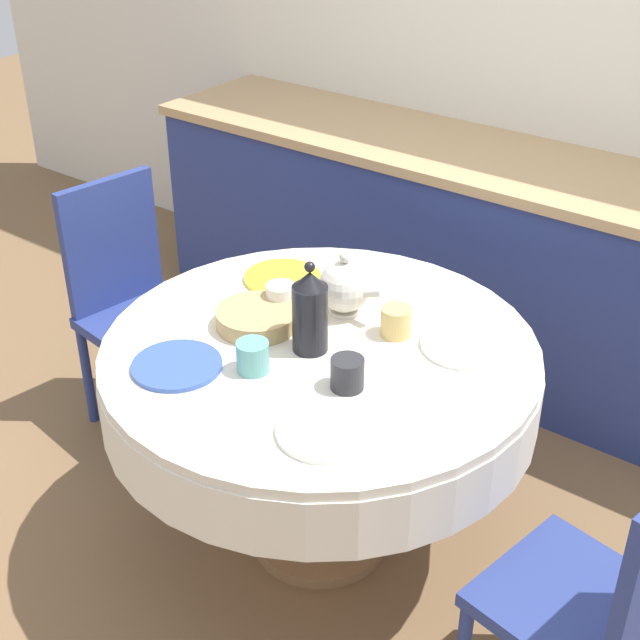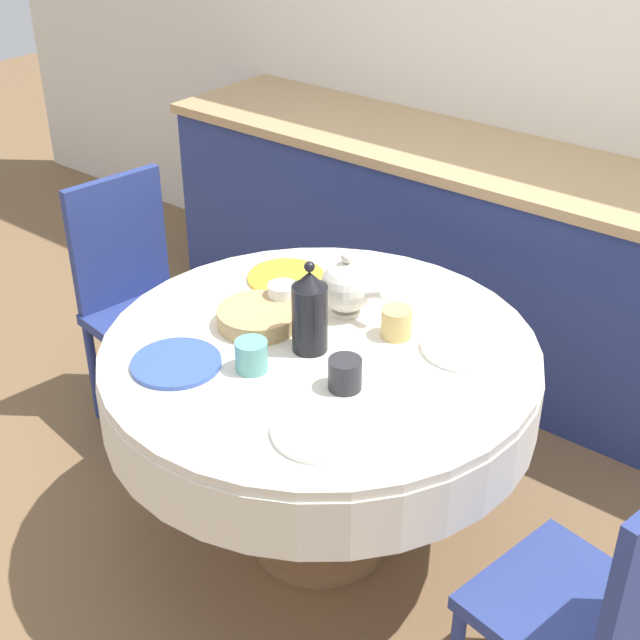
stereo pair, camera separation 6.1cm
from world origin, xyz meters
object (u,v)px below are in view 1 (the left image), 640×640
teapot (345,287)px  chair_right (133,296)px  chair_left (610,598)px  coffee_carafe (310,312)px

teapot → chair_right: bearing=-177.5°
chair_left → teapot: bearing=80.6°
chair_right → coffee_carafe: (0.96, -0.18, 0.35)m
chair_left → coffee_carafe: bearing=92.2°
chair_left → chair_right: size_ratio=1.00×
chair_right → teapot: size_ratio=4.34×
chair_left → chair_right: bearing=90.9°
chair_right → chair_left: bearing=89.1°
coffee_carafe → teapot: size_ratio=1.27×
chair_right → teapot: (0.92, 0.04, 0.32)m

